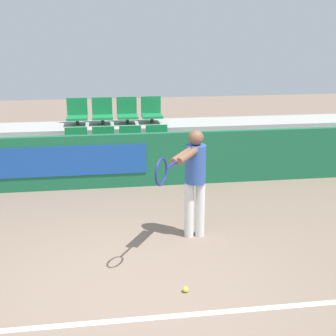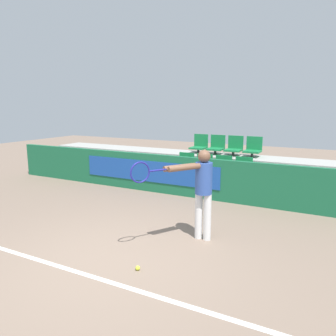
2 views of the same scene
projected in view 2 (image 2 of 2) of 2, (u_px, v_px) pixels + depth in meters
ground_plane at (109, 259)px, 4.89m from camera, size 30.00×30.00×0.00m
court_baseline at (85, 274)px, 4.45m from camera, size 6.20×0.08×0.01m
barrier_wall at (201, 178)px, 8.02m from camera, size 12.27×0.14×1.00m
bleacher_tier_front at (210, 185)px, 8.57m from camera, size 11.87×1.03×0.43m
bleacher_tier_middle at (223, 170)px, 9.43m from camera, size 11.87×1.03×0.86m
stadium_chair_0 at (185, 165)px, 8.97m from camera, size 0.44×0.46×0.55m
stadium_chair_1 at (203, 166)px, 8.73m from camera, size 0.44×0.46×0.55m
stadium_chair_2 at (222, 168)px, 8.48m from camera, size 0.44×0.46×0.55m
stadium_chair_3 at (242, 170)px, 8.24m from camera, size 0.44×0.46×0.55m
stadium_chair_4 at (199, 145)px, 9.78m from camera, size 0.44×0.46×0.55m
stadium_chair_5 at (216, 146)px, 9.54m from camera, size 0.44×0.46×0.55m
stadium_chair_6 at (234, 147)px, 9.29m from camera, size 0.44×0.46×0.55m
stadium_chair_7 at (253, 148)px, 9.05m from camera, size 0.44×0.46×0.55m
tennis_player at (200, 186)px, 5.43m from camera, size 0.84×1.30×1.55m
tennis_ball at (138, 268)px, 4.57m from camera, size 0.07×0.07×0.07m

